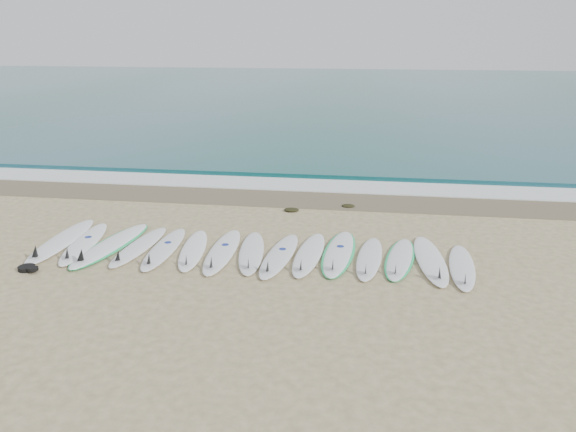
# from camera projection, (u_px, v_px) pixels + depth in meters

# --- Properties ---
(ground) EXTENTS (120.00, 120.00, 0.00)m
(ground) POSITION_uv_depth(u_px,v_px,m) (251.00, 253.00, 11.69)
(ground) COLOR tan
(ocean) EXTENTS (120.00, 55.00, 0.03)m
(ocean) POSITION_uv_depth(u_px,v_px,m) (340.00, 92.00, 42.23)
(ocean) COLOR #18545C
(ocean) RESTS_ON ground
(wet_sand_band) EXTENTS (120.00, 1.80, 0.01)m
(wet_sand_band) POSITION_uv_depth(u_px,v_px,m) (282.00, 198.00, 15.54)
(wet_sand_band) COLOR brown
(wet_sand_band) RESTS_ON ground
(foam_band) EXTENTS (120.00, 1.40, 0.04)m
(foam_band) POSITION_uv_depth(u_px,v_px,m) (289.00, 184.00, 16.85)
(foam_band) COLOR silver
(foam_band) RESTS_ON ground
(wave_crest) EXTENTS (120.00, 1.00, 0.10)m
(wave_crest) POSITION_uv_depth(u_px,v_px,m) (295.00, 172.00, 18.25)
(wave_crest) COLOR #18545C
(wave_crest) RESTS_ON ground
(surfboard_0) EXTENTS (0.69, 2.88, 0.37)m
(surfboard_0) POSITION_uv_depth(u_px,v_px,m) (60.00, 241.00, 12.18)
(surfboard_0) COLOR white
(surfboard_0) RESTS_ON ground
(surfboard_1) EXTENTS (0.90, 2.65, 0.33)m
(surfboard_1) POSITION_uv_depth(u_px,v_px,m) (83.00, 244.00, 12.06)
(surfboard_1) COLOR white
(surfboard_1) RESTS_ON ground
(surfboard_2) EXTENTS (1.06, 2.90, 0.36)m
(surfboard_2) POSITION_uv_depth(u_px,v_px,m) (110.00, 245.00, 11.99)
(surfboard_2) COLOR white
(surfboard_2) RESTS_ON ground
(surfboard_3) EXTENTS (0.70, 2.47, 0.31)m
(surfboard_3) POSITION_uv_depth(u_px,v_px,m) (138.00, 247.00, 11.89)
(surfboard_3) COLOR white
(surfboard_3) RESTS_ON ground
(surfboard_4) EXTENTS (0.60, 2.51, 0.32)m
(surfboard_4) POSITION_uv_depth(u_px,v_px,m) (163.00, 249.00, 11.77)
(surfboard_4) COLOR white
(surfboard_4) RESTS_ON ground
(surfboard_5) EXTENTS (0.85, 2.42, 0.30)m
(surfboard_5) POSITION_uv_depth(u_px,v_px,m) (193.00, 250.00, 11.71)
(surfboard_5) COLOR white
(surfboard_5) RESTS_ON ground
(surfboard_6) EXTENTS (0.62, 2.62, 0.33)m
(surfboard_6) POSITION_uv_depth(u_px,v_px,m) (222.00, 252.00, 11.62)
(surfboard_6) COLOR white
(surfboard_6) RESTS_ON ground
(surfboard_7) EXTENTS (0.84, 2.48, 0.31)m
(surfboard_7) POSITION_uv_depth(u_px,v_px,m) (251.00, 253.00, 11.58)
(surfboard_7) COLOR silver
(surfboard_7) RESTS_ON ground
(surfboard_8) EXTENTS (0.75, 2.55, 0.32)m
(surfboard_8) POSITION_uv_depth(u_px,v_px,m) (279.00, 256.00, 11.41)
(surfboard_8) COLOR silver
(surfboard_8) RESTS_ON ground
(surfboard_9) EXTENTS (0.68, 2.52, 0.32)m
(surfboard_9) POSITION_uv_depth(u_px,v_px,m) (309.00, 255.00, 11.47)
(surfboard_9) COLOR white
(surfboard_9) RESTS_ON ground
(surfboard_10) EXTENTS (0.81, 2.68, 0.34)m
(surfboard_10) POSITION_uv_depth(u_px,v_px,m) (339.00, 253.00, 11.56)
(surfboard_10) COLOR white
(surfboard_10) RESTS_ON ground
(surfboard_11) EXTENTS (0.68, 2.39, 0.30)m
(surfboard_11) POSITION_uv_depth(u_px,v_px,m) (369.00, 259.00, 11.28)
(surfboard_11) COLOR silver
(surfboard_11) RESTS_ON ground
(surfboard_12) EXTENTS (0.90, 2.39, 0.30)m
(surfboard_12) POSITION_uv_depth(u_px,v_px,m) (400.00, 259.00, 11.29)
(surfboard_12) COLOR silver
(surfboard_12) RESTS_ON ground
(surfboard_13) EXTENTS (0.73, 2.68, 0.34)m
(surfboard_13) POSITION_uv_depth(u_px,v_px,m) (431.00, 260.00, 11.17)
(surfboard_13) COLOR white
(surfboard_13) RESTS_ON ground
(surfboard_14) EXTENTS (0.69, 2.37, 0.30)m
(surfboard_14) POSITION_uv_depth(u_px,v_px,m) (462.00, 267.00, 10.87)
(surfboard_14) COLOR white
(surfboard_14) RESTS_ON ground
(seaweed_near) EXTENTS (0.39, 0.30, 0.08)m
(seaweed_near) POSITION_uv_depth(u_px,v_px,m) (291.00, 210.00, 14.41)
(seaweed_near) COLOR black
(seaweed_near) RESTS_ON ground
(seaweed_far) EXTENTS (0.34, 0.27, 0.07)m
(seaweed_far) POSITION_uv_depth(u_px,v_px,m) (348.00, 206.00, 14.76)
(seaweed_far) COLOR black
(seaweed_far) RESTS_ON ground
(leash_coil) EXTENTS (0.46, 0.36, 0.11)m
(leash_coil) POSITION_uv_depth(u_px,v_px,m) (28.00, 268.00, 10.83)
(leash_coil) COLOR black
(leash_coil) RESTS_ON ground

